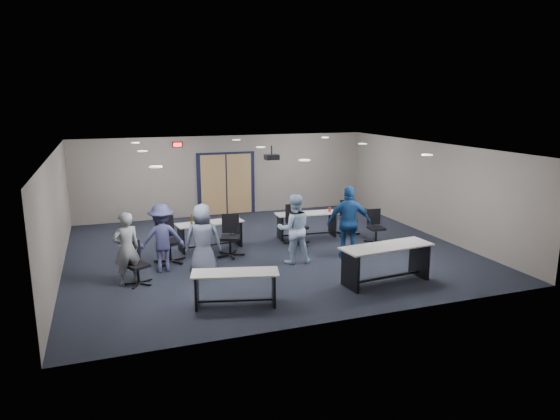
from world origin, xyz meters
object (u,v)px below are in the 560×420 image
object	(u,v)px
table_back_right	(307,221)
chair_back_b	(230,236)
table_front_right	(386,257)
chair_loose_right	(376,227)
table_front_left	(235,283)
person_back	(162,238)
chair_back_c	(297,225)
person_plaid	(203,240)
person_lightblue	(294,229)
chair_back_d	(348,218)
chair_back_a	(170,240)
person_gray	(126,249)
chair_loose_left	(138,264)
person_navy	(349,223)
table_back_left	(210,230)

from	to	relation	value
table_back_right	chair_back_b	world-z (taller)	chair_back_b
table_front_right	chair_loose_right	world-z (taller)	chair_loose_right
table_front_left	chair_loose_right	distance (m)	5.51
table_front_left	person_back	bearing A→B (deg)	128.15
chair_back_c	table_front_right	bearing A→B (deg)	-82.66
chair_back_c	person_plaid	size ratio (longest dim) A/B	0.67
person_plaid	person_lightblue	xyz separation A→B (m)	(2.24, 0.14, 0.02)
chair_loose_right	person_plaid	bearing A→B (deg)	-164.49
chair_back_d	person_back	xyz separation A→B (m)	(-5.47, -1.35, 0.29)
person_lightblue	chair_back_a	bearing A→B (deg)	-11.15
person_plaid	person_lightblue	size ratio (longest dim) A/B	0.97
chair_back_c	chair_back_d	bearing A→B (deg)	7.55
table_back_right	person_plaid	bearing A→B (deg)	-143.36
person_gray	person_lightblue	world-z (taller)	person_lightblue
table_front_left	chair_loose_left	world-z (taller)	chair_loose_left
table_front_left	table_back_right	bearing A→B (deg)	66.25
chair_back_c	person_gray	bearing A→B (deg)	-166.88
person_navy	table_back_right	bearing A→B (deg)	-63.03
chair_back_b	person_back	distance (m)	1.85
chair_loose_left	person_navy	distance (m)	5.12
table_back_right	chair_back_d	distance (m)	1.24
chair_back_c	person_gray	world-z (taller)	person_gray
table_front_left	chair_back_c	bearing A→B (deg)	66.90
person_lightblue	person_back	size ratio (longest dim) A/B	1.07
table_front_right	person_navy	bearing A→B (deg)	83.89
chair_back_a	chair_back_c	size ratio (longest dim) A/B	1.01
chair_back_c	chair_loose_right	world-z (taller)	chair_back_c
table_front_left	table_back_left	size ratio (longest dim) A/B	0.96
chair_loose_left	person_plaid	distance (m)	1.50
table_front_right	person_plaid	distance (m)	4.06
person_back	person_navy	bearing A→B (deg)	171.73
table_front_right	person_plaid	xyz separation A→B (m)	(-3.63, 1.80, 0.25)
table_front_left	person_navy	size ratio (longest dim) A/B	0.96
chair_back_b	chair_back_d	xyz separation A→B (m)	(3.73, 0.77, -0.02)
chair_loose_left	person_lightblue	world-z (taller)	person_lightblue
chair_back_c	table_back_left	bearing A→B (deg)	162.88
table_front_left	chair_loose_left	size ratio (longest dim) A/B	1.90
table_front_left	chair_back_c	xyz separation A→B (m)	(2.62, 3.40, 0.09)
person_plaid	person_back	world-z (taller)	person_plaid
table_back_right	person_navy	xyz separation A→B (m)	(0.24, -2.12, 0.42)
person_gray	person_lightblue	xyz separation A→B (m)	(3.89, 0.18, 0.05)
table_back_left	person_gray	size ratio (longest dim) A/B	1.15
person_lightblue	table_front_right	bearing A→B (deg)	133.86
chair_back_b	person_lightblue	bearing A→B (deg)	-18.17
chair_loose_right	table_front_right	bearing A→B (deg)	-111.41
chair_back_d	person_navy	xyz separation A→B (m)	(-0.99, -1.92, 0.41)
person_navy	chair_back_b	bearing A→B (deg)	-2.32
table_front_left	chair_back_b	distance (m)	3.12
person_navy	person_plaid	bearing A→B (deg)	20.39
table_back_left	person_navy	xyz separation A→B (m)	(3.09, -1.97, 0.42)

